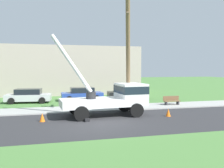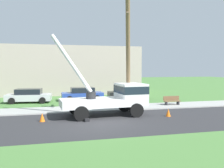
{
  "view_description": "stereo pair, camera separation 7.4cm",
  "coord_description": "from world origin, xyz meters",
  "px_view_note": "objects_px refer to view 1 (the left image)",
  "views": [
    {
      "loc": [
        -2.83,
        -14.99,
        3.5
      ],
      "look_at": [
        1.47,
        2.44,
        2.31
      ],
      "focal_mm": 38.42,
      "sensor_mm": 36.0,
      "label": 1
    },
    {
      "loc": [
        -2.76,
        -15.01,
        3.5
      ],
      "look_at": [
        1.47,
        2.44,
        2.31
      ],
      "focal_mm": 38.42,
      "sensor_mm": 36.0,
      "label": 2
    }
  ],
  "objects_px": {
    "parked_sedan_silver": "(28,96)",
    "parked_sedan_blue": "(82,94)",
    "traffic_cone_ahead": "(168,113)",
    "parked_sedan_black": "(127,93)",
    "utility_truck": "(114,96)",
    "traffic_cone_behind": "(42,117)",
    "park_bench": "(172,101)",
    "leaning_utility_pole": "(128,56)"
  },
  "relations": [
    {
      "from": "parked_sedan_silver",
      "to": "parked_sedan_blue",
      "type": "relative_size",
      "value": 1.03
    },
    {
      "from": "traffic_cone_ahead",
      "to": "parked_sedan_black",
      "type": "relative_size",
      "value": 0.12
    },
    {
      "from": "parked_sedan_silver",
      "to": "parked_sedan_black",
      "type": "bearing_deg",
      "value": 1.83
    },
    {
      "from": "traffic_cone_ahead",
      "to": "parked_sedan_black",
      "type": "distance_m",
      "value": 10.06
    },
    {
      "from": "utility_truck",
      "to": "traffic_cone_behind",
      "type": "bearing_deg",
      "value": -169.36
    },
    {
      "from": "parked_sedan_blue",
      "to": "parked_sedan_black",
      "type": "xyz_separation_m",
      "value": [
        5.12,
        0.01,
        0.0
      ]
    },
    {
      "from": "traffic_cone_behind",
      "to": "parked_sedan_black",
      "type": "bearing_deg",
      "value": 47.36
    },
    {
      "from": "park_bench",
      "to": "utility_truck",
      "type": "bearing_deg",
      "value": -153.98
    },
    {
      "from": "leaning_utility_pole",
      "to": "park_bench",
      "type": "relative_size",
      "value": 5.38
    },
    {
      "from": "traffic_cone_behind",
      "to": "parked_sedan_black",
      "type": "relative_size",
      "value": 0.12
    },
    {
      "from": "park_bench",
      "to": "parked_sedan_silver",
      "type": "bearing_deg",
      "value": 158.22
    },
    {
      "from": "parked_sedan_silver",
      "to": "park_bench",
      "type": "relative_size",
      "value": 2.85
    },
    {
      "from": "park_bench",
      "to": "leaning_utility_pole",
      "type": "bearing_deg",
      "value": -153.18
    },
    {
      "from": "utility_truck",
      "to": "parked_sedan_silver",
      "type": "xyz_separation_m",
      "value": [
        -6.85,
        8.34,
        -0.7
      ]
    },
    {
      "from": "traffic_cone_behind",
      "to": "leaning_utility_pole",
      "type": "bearing_deg",
      "value": 13.0
    },
    {
      "from": "leaning_utility_pole",
      "to": "parked_sedan_black",
      "type": "relative_size",
      "value": 1.91
    },
    {
      "from": "parked_sedan_silver",
      "to": "utility_truck",
      "type": "bearing_deg",
      "value": -50.61
    },
    {
      "from": "traffic_cone_behind",
      "to": "park_bench",
      "type": "relative_size",
      "value": 0.35
    },
    {
      "from": "traffic_cone_ahead",
      "to": "parked_sedan_blue",
      "type": "bearing_deg",
      "value": 116.81
    },
    {
      "from": "parked_sedan_black",
      "to": "park_bench",
      "type": "relative_size",
      "value": 2.81
    },
    {
      "from": "parked_sedan_silver",
      "to": "park_bench",
      "type": "distance_m",
      "value": 14.18
    },
    {
      "from": "parked_sedan_silver",
      "to": "parked_sedan_black",
      "type": "distance_m",
      "value": 10.6
    },
    {
      "from": "parked_sedan_blue",
      "to": "park_bench",
      "type": "bearing_deg",
      "value": -36.03
    },
    {
      "from": "park_bench",
      "to": "parked_sedan_black",
      "type": "bearing_deg",
      "value": 114.62
    },
    {
      "from": "leaning_utility_pole",
      "to": "traffic_cone_ahead",
      "type": "xyz_separation_m",
      "value": [
        2.49,
        -1.87,
        -4.12
      ]
    },
    {
      "from": "parked_sedan_blue",
      "to": "park_bench",
      "type": "height_order",
      "value": "parked_sedan_blue"
    },
    {
      "from": "traffic_cone_ahead",
      "to": "park_bench",
      "type": "relative_size",
      "value": 0.35
    },
    {
      "from": "utility_truck",
      "to": "parked_sedan_blue",
      "type": "distance_m",
      "value": 8.81
    },
    {
      "from": "leaning_utility_pole",
      "to": "parked_sedan_blue",
      "type": "height_order",
      "value": "leaning_utility_pole"
    },
    {
      "from": "traffic_cone_ahead",
      "to": "traffic_cone_behind",
      "type": "height_order",
      "value": "same"
    },
    {
      "from": "parked_sedan_blue",
      "to": "parked_sedan_black",
      "type": "bearing_deg",
      "value": 0.07
    },
    {
      "from": "leaning_utility_pole",
      "to": "traffic_cone_ahead",
      "type": "height_order",
      "value": "leaning_utility_pole"
    },
    {
      "from": "leaning_utility_pole",
      "to": "parked_sedan_silver",
      "type": "xyz_separation_m",
      "value": [
        -8.06,
        7.84,
        -3.69
      ]
    },
    {
      "from": "parked_sedan_silver",
      "to": "parked_sedan_black",
      "type": "relative_size",
      "value": 1.01
    },
    {
      "from": "traffic_cone_behind",
      "to": "parked_sedan_blue",
      "type": "xyz_separation_m",
      "value": [
        3.76,
        9.64,
        0.43
      ]
    },
    {
      "from": "parked_sedan_black",
      "to": "leaning_utility_pole",
      "type": "bearing_deg",
      "value": -107.23
    },
    {
      "from": "utility_truck",
      "to": "leaning_utility_pole",
      "type": "bearing_deg",
      "value": 22.5
    },
    {
      "from": "leaning_utility_pole",
      "to": "parked_sedan_silver",
      "type": "relative_size",
      "value": 1.89
    },
    {
      "from": "parked_sedan_blue",
      "to": "traffic_cone_ahead",
      "type": "bearing_deg",
      "value": -63.19
    },
    {
      "from": "traffic_cone_ahead",
      "to": "traffic_cone_behind",
      "type": "distance_m",
      "value": 8.84
    },
    {
      "from": "parked_sedan_black",
      "to": "park_bench",
      "type": "height_order",
      "value": "parked_sedan_black"
    },
    {
      "from": "parked_sedan_silver",
      "to": "park_bench",
      "type": "xyz_separation_m",
      "value": [
        13.16,
        -5.26,
        -0.25
      ]
    }
  ]
}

